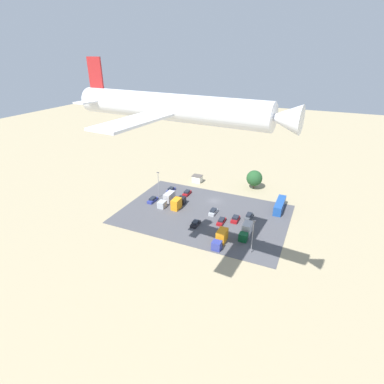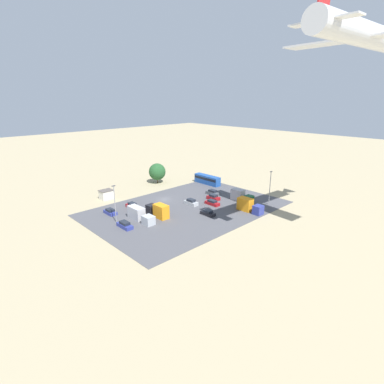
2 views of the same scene
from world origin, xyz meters
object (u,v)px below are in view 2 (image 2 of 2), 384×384
at_px(shed_building, 106,194).
at_px(parked_car_1, 213,193).
at_px(parked_truck_0, 249,206).
at_px(parked_truck_2, 140,215).
at_px(parked_truck_1, 241,196).
at_px(parked_car_3, 213,197).
at_px(parked_truck_3, 158,211).
at_px(airplane, 369,36).
at_px(parked_car_7, 132,206).
at_px(parked_car_0, 125,225).
at_px(parked_car_2, 208,213).
at_px(parked_car_4, 110,212).
at_px(parked_car_6, 191,202).
at_px(bus, 207,179).
at_px(parked_car_5, 212,203).

distance_m(shed_building, parked_car_1, 32.87).
xyz_separation_m(parked_truck_0, parked_truck_2, (24.80, -15.26, -0.14)).
bearing_deg(parked_truck_1, parked_car_3, -51.94).
height_order(parked_truck_3, airplane, airplane).
bearing_deg(parked_truck_3, parked_car_7, 97.84).
height_order(parked_car_0, parked_car_3, parked_car_3).
bearing_deg(shed_building, airplane, 110.26).
bearing_deg(parked_truck_2, parked_car_0, 14.14).
relative_size(parked_truck_1, airplane, 0.19).
bearing_deg(parked_truck_3, parked_truck_1, -15.89).
distance_m(shed_building, parked_car_2, 33.03).
bearing_deg(parked_truck_0, shed_building, -58.10).
bearing_deg(parked_truck_0, parked_car_2, -29.85).
bearing_deg(parked_truck_2, parked_car_1, -177.45).
height_order(parked_car_4, parked_truck_1, parked_truck_1).
distance_m(shed_building, parked_truck_0, 42.72).
xyz_separation_m(parked_car_1, parked_car_6, (11.28, 1.93, 0.03)).
distance_m(parked_car_6, parked_truck_0, 16.48).
xyz_separation_m(shed_building, parked_car_1, (-26.28, 19.73, -0.68)).
height_order(parked_car_1, parked_truck_2, parked_truck_2).
bearing_deg(parked_car_2, parked_truck_2, -32.75).
height_order(shed_building, parked_truck_3, parked_truck_3).
bearing_deg(parked_car_0, parked_car_2, -22.44).
relative_size(parked_car_3, parked_car_4, 0.96).
height_order(parked_car_0, parked_car_6, parked_car_6).
relative_size(parked_truck_0, airplane, 0.20).
xyz_separation_m(parked_car_4, parked_truck_2, (-3.25, 8.91, 0.85)).
xyz_separation_m(bus, parked_car_7, (32.80, 2.30, -1.02)).
bearing_deg(parked_car_7, parked_car_2, -57.99).
xyz_separation_m(parked_car_1, parked_car_4, (31.77, -7.64, -0.06)).
bearing_deg(parked_truck_0, parked_car_4, -40.74).
relative_size(parked_car_3, parked_truck_1, 0.57).
bearing_deg(parked_car_0, airplane, -51.82).
bearing_deg(parked_truck_1, airplane, 78.92).
distance_m(parked_car_0, parked_car_4, 10.37).
height_order(parked_truck_1, parked_truck_3, parked_truck_3).
height_order(bus, parked_car_1, bus).
bearing_deg(parked_car_7, airplane, -66.27).
bearing_deg(parked_car_2, parked_truck_3, -39.28).
bearing_deg(parked_car_0, parked_car_5, -7.85).
xyz_separation_m(parked_car_7, parked_truck_2, (3.46, 8.64, 0.80)).
height_order(shed_building, parked_car_7, shed_building).
bearing_deg(parked_car_4, parked_car_7, -2.31).
relative_size(shed_building, parked_car_6, 0.90).
distance_m(parked_car_2, parked_car_5, 8.09).
relative_size(parked_car_0, parked_truck_1, 0.67).
xyz_separation_m(bus, parked_car_6, (19.02, 11.59, -0.98)).
xyz_separation_m(shed_building, airplane, (-22.02, 59.66, 38.56)).
relative_size(parked_car_3, parked_truck_0, 0.55).
relative_size(parked_car_4, parked_car_7, 0.96).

